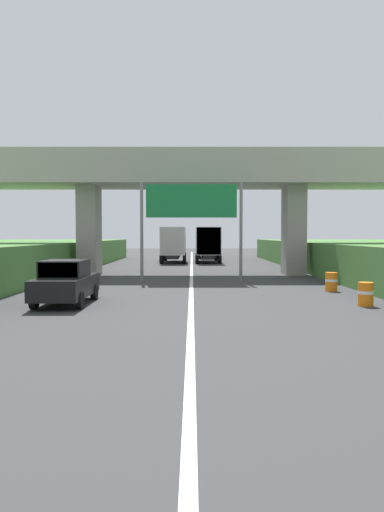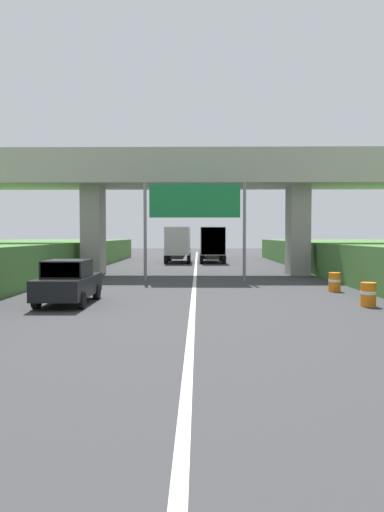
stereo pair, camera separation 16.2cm
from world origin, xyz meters
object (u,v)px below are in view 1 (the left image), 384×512
construction_barrel_5 (333,282)px  overhead_highway_sign (192,208)px  construction_barrel_4 (367,294)px  truck_silver (209,243)px  truck_yellow (209,241)px  truck_white (175,243)px  car_black (67,282)px

construction_barrel_5 → overhead_highway_sign: bearing=145.0°
construction_barrel_4 → truck_silver: bearing=100.0°
overhead_highway_sign → truck_yellow: 28.79m
truck_white → overhead_highway_sign: bearing=-84.7°
truck_yellow → construction_barrel_5: size_ratio=8.11×
truck_white → truck_yellow: same height
overhead_highway_sign → truck_silver: 19.30m
overhead_highway_sign → construction_barrel_4: (6.59, -9.36, -3.77)m
construction_barrel_5 → car_black: bearing=-159.8°
truck_silver → car_black: size_ratio=1.78×
truck_silver → car_black: (-6.40, -28.01, -1.08)m
overhead_highway_sign → construction_barrel_4: bearing=-54.9°
truck_white → truck_yellow: (3.68, 9.74, 0.00)m
construction_barrel_5 → truck_silver: bearing=102.1°
truck_yellow → truck_silver: bearing=-92.2°
truck_yellow → construction_barrel_5: (4.75, -33.31, -1.47)m
car_black → construction_barrel_4: 11.44m
truck_silver → construction_barrel_4: bearing=-80.0°
overhead_highway_sign → truck_yellow: bearing=86.1°
car_black → construction_barrel_4: (11.43, -0.44, -0.40)m
truck_silver → construction_barrel_5: truck_silver is taller
truck_silver → car_black: bearing=-102.9°
overhead_highway_sign → construction_barrel_4: size_ratio=6.53×
car_black → construction_barrel_5: (11.52, 4.24, -0.40)m
truck_white → car_black: truck_white is taller
car_black → construction_barrel_5: bearing=20.2°
construction_barrel_5 → construction_barrel_4: bearing=-91.1°
truck_white → construction_barrel_5: truck_white is taller
truck_white → car_black: 28.00m
truck_silver → construction_barrel_4: size_ratio=8.11×
truck_yellow → construction_barrel_4: bearing=-83.0°
construction_barrel_4 → truck_white: bearing=106.4°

